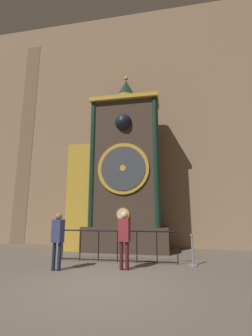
{
  "coord_description": "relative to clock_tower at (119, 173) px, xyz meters",
  "views": [
    {
      "loc": [
        1.69,
        -5.48,
        1.71
      ],
      "look_at": [
        -0.22,
        4.94,
        3.8
      ],
      "focal_mm": 24.0,
      "sensor_mm": 36.0,
      "label": 1
    }
  ],
  "objects": [
    {
      "name": "cathedral_back_wall",
      "position": [
        0.47,
        1.44,
        3.33
      ],
      "size": [
        24.0,
        0.32,
        13.76
      ],
      "color": "#997A5B",
      "rests_on": "ground_plane"
    },
    {
      "name": "stanchion_post",
      "position": [
        2.99,
        -2.36,
        -3.22
      ],
      "size": [
        0.28,
        0.28,
        1.0
      ],
      "color": "gray",
      "rests_on": "ground_plane"
    },
    {
      "name": "railing_fence",
      "position": [
        0.44,
        -2.26,
        -2.94
      ],
      "size": [
        4.19,
        0.05,
        1.08
      ],
      "color": "black",
      "rests_on": "ground_plane"
    },
    {
      "name": "clock_tower",
      "position": [
        0.0,
        0.0,
        0.0
      ],
      "size": [
        4.65,
        1.84,
        8.66
      ],
      "color": "#423328",
      "rests_on": "ground_plane"
    },
    {
      "name": "visitor_far",
      "position": [
        0.89,
        -3.3,
        -2.48
      ],
      "size": [
        0.37,
        0.27,
        1.73
      ],
      "rotation": [
        0.0,
        0.0,
        -0.16
      ],
      "color": "#461518",
      "rests_on": "ground_plane"
    },
    {
      "name": "visitor_near",
      "position": [
        -1.11,
        -3.72,
        -2.52
      ],
      "size": [
        0.38,
        0.3,
        1.69
      ],
      "rotation": [
        0.0,
        0.0,
        -0.25
      ],
      "color": "#1B213A",
      "rests_on": "ground_plane"
    },
    {
      "name": "ground_plane",
      "position": [
        0.55,
        -4.91,
        -3.54
      ],
      "size": [
        28.0,
        28.0,
        0.0
      ],
      "primitive_type": "plane",
      "color": "brown"
    }
  ]
}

